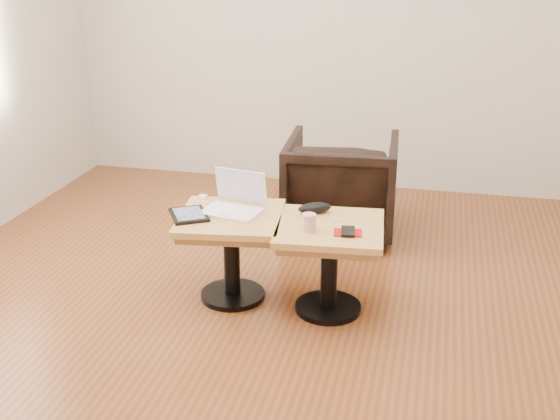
% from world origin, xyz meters
% --- Properties ---
extents(room_shell, '(4.52, 4.52, 2.71)m').
position_xyz_m(room_shell, '(0.00, 0.00, 1.35)').
color(room_shell, brown).
rests_on(room_shell, ground).
extents(side_table_left, '(0.60, 0.60, 0.48)m').
position_xyz_m(side_table_left, '(-0.43, 0.24, 0.36)').
color(side_table_left, black).
rests_on(side_table_left, ground).
extents(side_table_right, '(0.57, 0.57, 0.48)m').
position_xyz_m(side_table_right, '(0.10, 0.22, 0.36)').
color(side_table_right, black).
rests_on(side_table_right, ground).
extents(laptop, '(0.33, 0.29, 0.21)m').
position_xyz_m(laptop, '(-0.43, 0.29, 0.52)').
color(laptop, white).
rests_on(laptop, side_table_left).
extents(tablet, '(0.27, 0.28, 0.02)m').
position_xyz_m(tablet, '(-0.64, 0.17, 0.49)').
color(tablet, black).
rests_on(tablet, side_table_left).
extents(charging_adapter, '(0.04, 0.04, 0.02)m').
position_xyz_m(charging_adapter, '(-0.65, 0.42, 0.49)').
color(charging_adapter, white).
rests_on(charging_adapter, side_table_left).
extents(glasses_case, '(0.20, 0.15, 0.06)m').
position_xyz_m(glasses_case, '(-0.01, 0.36, 0.51)').
color(glasses_case, black).
rests_on(glasses_case, side_table_right).
extents(striped_cup, '(0.07, 0.07, 0.09)m').
position_xyz_m(striped_cup, '(0.01, 0.12, 0.52)').
color(striped_cup, '#C74F62').
rests_on(striped_cup, side_table_right).
extents(earbuds_tangle, '(0.07, 0.05, 0.01)m').
position_xyz_m(earbuds_tangle, '(0.11, 0.29, 0.49)').
color(earbuds_tangle, white).
rests_on(earbuds_tangle, side_table_right).
extents(phone_on_sleeve, '(0.15, 0.13, 0.02)m').
position_xyz_m(phone_on_sleeve, '(0.20, 0.13, 0.49)').
color(phone_on_sleeve, maroon).
rests_on(phone_on_sleeve, side_table_right).
extents(armchair, '(0.74, 0.76, 0.65)m').
position_xyz_m(armchair, '(-0.00, 1.27, 0.33)').
color(armchair, black).
rests_on(armchair, ground).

